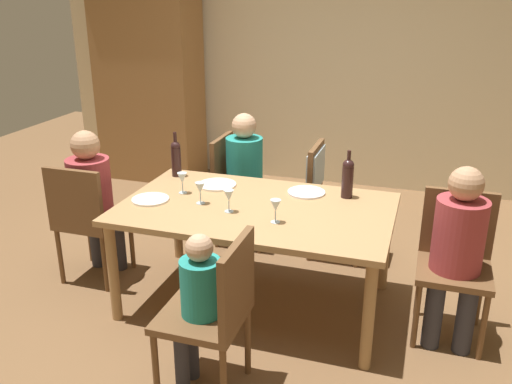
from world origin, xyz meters
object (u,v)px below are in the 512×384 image
(dinner_plate_host, at_px, (306,192))
(person_woman_host, at_px, (247,170))
(person_man_guest, at_px, (93,194))
(wine_bottle_tall_green, at_px, (348,177))
(wine_glass_near_left, at_px, (200,189))
(wine_glass_far, at_px, (276,206))
(dining_table, at_px, (256,216))
(person_child_small, at_px, (197,299))
(handbag, at_px, (379,247))
(chair_left_end, at_px, (86,215))
(dinner_plate_guest_left, at_px, (217,185))
(armoire_cabinet, at_px, (149,82))
(wine_glass_centre, at_px, (229,196))
(chair_far_right, at_px, (324,185))
(wine_glass_near_right, at_px, (182,179))
(wine_bottle_dark_red, at_px, (176,157))
(chair_right_end, at_px, (455,254))
(chair_near, at_px, (217,307))
(chair_far_left, at_px, (235,182))
(dinner_plate_guest_right, at_px, (150,199))
(person_man_bearded, at_px, (458,244))

(dinner_plate_host, bearing_deg, person_woman_host, 137.36)
(person_man_guest, xyz_separation_m, wine_bottle_tall_green, (1.82, 0.32, 0.22))
(wine_glass_near_left, relative_size, wine_glass_far, 1.00)
(dining_table, xyz_separation_m, person_man_guest, (-1.27, 0.03, 0.00))
(person_child_small, distance_m, handbag, 2.06)
(chair_left_end, bearing_deg, dinner_plate_guest_left, 23.45)
(armoire_cabinet, bearing_deg, person_woman_host, -40.26)
(wine_bottle_tall_green, bearing_deg, wine_glass_centre, -143.95)
(chair_far_right, bearing_deg, wine_glass_near_right, -44.81)
(person_woman_host, height_order, wine_glass_near_right, person_woman_host)
(person_man_guest, height_order, wine_glass_centre, person_man_guest)
(dinner_plate_host, xyz_separation_m, dinner_plate_guest_left, (-0.66, -0.05, 0.00))
(dining_table, height_order, wine_glass_near_right, wine_glass_near_right)
(wine_bottle_tall_green, bearing_deg, wine_glass_far, -121.52)
(wine_glass_far, xyz_separation_m, dinner_plate_host, (0.07, 0.56, -0.10))
(wine_bottle_dark_red, bearing_deg, dinner_plate_host, -3.53)
(wine_glass_near_left, bearing_deg, person_child_small, -68.20)
(chair_right_end, distance_m, chair_near, 1.56)
(wine_glass_near_left, bearing_deg, chair_far_left, 96.96)
(wine_glass_far, bearing_deg, person_man_guest, 170.65)
(person_child_small, distance_m, dinner_plate_guest_right, 1.08)
(chair_right_end, xyz_separation_m, person_man_bearded, (-0.00, -0.11, 0.12))
(chair_right_end, relative_size, wine_bottle_dark_red, 2.67)
(chair_far_left, bearing_deg, dinner_plate_host, 51.96)
(wine_bottle_dark_red, xyz_separation_m, wine_glass_centre, (0.63, -0.55, -0.04))
(person_man_bearded, bearing_deg, dinner_plate_guest_right, 2.74)
(person_man_bearded, bearing_deg, wine_glass_near_right, -3.21)
(person_man_bearded, bearing_deg, armoire_cabinet, -35.41)
(chair_right_end, relative_size, chair_far_right, 1.00)
(wine_glass_near_left, distance_m, dinner_plate_guest_right, 0.37)
(chair_near, xyz_separation_m, dinner_plate_guest_left, (-0.48, 1.22, 0.21))
(person_man_guest, bearing_deg, wine_bottle_tall_green, 10.13)
(dining_table, height_order, wine_bottle_tall_green, wine_bottle_tall_green)
(person_woman_host, height_order, person_man_guest, person_man_guest)
(person_child_small, bearing_deg, chair_far_left, 14.08)
(dinner_plate_guest_right, bearing_deg, dining_table, 9.61)
(person_woman_host, height_order, dinner_plate_guest_left, person_woman_host)
(chair_far_left, xyz_separation_m, wine_bottle_dark_red, (-0.28, -0.52, 0.35))
(dinner_plate_host, bearing_deg, person_man_bearded, -19.87)
(chair_near, relative_size, wine_bottle_tall_green, 2.75)
(dinner_plate_guest_left, bearing_deg, wine_glass_near_left, -86.05)
(dinner_plate_guest_left, bearing_deg, chair_left_end, -156.55)
(wine_bottle_dark_red, bearing_deg, chair_left_end, -135.87)
(chair_far_right, height_order, person_man_bearded, person_man_bearded)
(chair_left_end, bearing_deg, wine_glass_centre, -2.86)
(chair_far_left, xyz_separation_m, person_man_bearded, (1.76, -0.95, 0.12))
(dining_table, distance_m, chair_right_end, 1.28)
(dining_table, distance_m, wine_glass_centre, 0.27)
(wine_bottle_dark_red, bearing_deg, dinner_plate_guest_left, -16.13)
(armoire_cabinet, height_order, handbag, armoire_cabinet)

